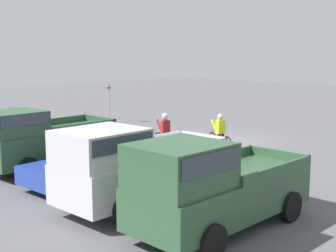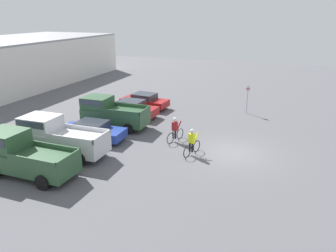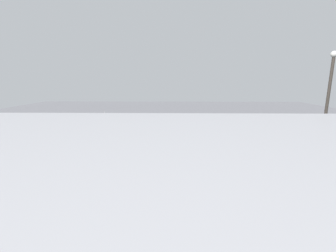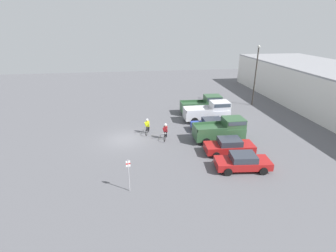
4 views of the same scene
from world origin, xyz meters
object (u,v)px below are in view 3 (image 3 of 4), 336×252
(cyclist_1, at_px, (178,126))
(lamppost, at_px, (326,114))
(pickup_truck_2, at_px, (151,137))
(fire_lane_sign, at_px, (105,118))
(sedan_0, at_px, (179,141))
(cyclist_0, at_px, (164,128))
(pickup_truck_1, at_px, (209,138))
(sedan_1, at_px, (123,140))
(sedan_2, at_px, (95,141))
(pickup_truck_0, at_px, (238,138))

(cyclist_1, relative_size, lamppost, 0.22)
(pickup_truck_2, bearing_deg, fire_lane_sign, -51.72)
(sedan_0, distance_m, lamppost, 12.41)
(cyclist_0, height_order, fire_lane_sign, fire_lane_sign)
(pickup_truck_1, xyz_separation_m, sedan_1, (8.41, -0.76, -0.49))
(sedan_1, height_order, sedan_2, sedan_1)
(pickup_truck_1, relative_size, fire_lane_sign, 2.17)
(sedan_0, xyz_separation_m, cyclist_0, (1.72, -5.35, 0.20))
(sedan_0, xyz_separation_m, pickup_truck_2, (2.79, 0.15, 0.50))
(cyclist_1, relative_size, fire_lane_sign, 0.72)
(pickup_truck_1, relative_size, sedan_0, 1.18)
(cyclist_1, bearing_deg, lamppost, 117.87)
(fire_lane_sign, bearing_deg, lamppost, 136.24)
(pickup_truck_2, relative_size, fire_lane_sign, 2.00)
(pickup_truck_0, bearing_deg, cyclist_0, -39.49)
(sedan_0, height_order, sedan_1, sedan_1)
(sedan_2, distance_m, cyclist_1, 10.89)
(pickup_truck_1, bearing_deg, pickup_truck_0, 178.41)
(sedan_1, height_order, cyclist_1, cyclist_1)
(sedan_0, bearing_deg, cyclist_1, -90.04)
(pickup_truck_1, xyz_separation_m, lamppost, (-5.37, 7.83, 3.50))
(pickup_truck_1, height_order, lamppost, lamppost)
(pickup_truck_0, distance_m, sedan_2, 14.02)
(pickup_truck_0, bearing_deg, fire_lane_sign, -31.78)
(cyclist_0, distance_m, fire_lane_sign, 9.08)
(sedan_2, bearing_deg, cyclist_0, -141.86)
(fire_lane_sign, relative_size, lamppost, 0.30)
(pickup_truck_2, xyz_separation_m, sedan_2, (5.61, -0.26, -0.48))
(pickup_truck_1, height_order, pickup_truck_2, pickup_truck_1)
(pickup_truck_0, xyz_separation_m, sedan_2, (13.99, -0.78, -0.51))
(cyclist_0, relative_size, cyclist_1, 1.03)
(pickup_truck_2, bearing_deg, sedan_0, -176.86)
(sedan_2, xyz_separation_m, cyclist_0, (-6.68, -5.25, 0.18))
(sedan_0, height_order, fire_lane_sign, fire_lane_sign)
(lamppost, bearing_deg, pickup_truck_2, -37.02)
(pickup_truck_0, bearing_deg, pickup_truck_1, -1.59)
(pickup_truck_0, height_order, pickup_truck_2, pickup_truck_0)
(sedan_0, relative_size, sedan_2, 1.02)
(sedan_2, distance_m, cyclist_0, 8.50)
(pickup_truck_2, distance_m, cyclist_0, 5.62)
(pickup_truck_0, relative_size, cyclist_0, 2.80)
(sedan_0, distance_m, cyclist_0, 5.62)
(sedan_0, distance_m, fire_lane_sign, 13.48)
(sedan_0, distance_m, cyclist_1, 7.03)
(sedan_2, xyz_separation_m, fire_lane_sign, (1.61, -8.89, 0.80))
(pickup_truck_2, xyz_separation_m, cyclist_1, (-2.80, -7.18, -0.33))
(cyclist_1, distance_m, lamppost, 17.90)
(sedan_0, relative_size, cyclist_1, 2.55)
(cyclist_1, height_order, lamppost, lamppost)
(sedan_0, bearing_deg, pickup_truck_0, 173.13)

